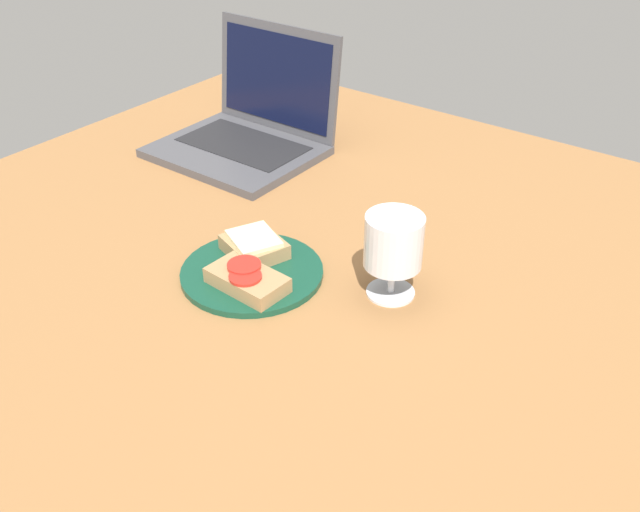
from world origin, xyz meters
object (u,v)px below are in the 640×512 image
at_px(wine_glass, 394,245).
at_px(laptop, 249,128).
at_px(plate, 252,272).
at_px(sandwich_with_tomato, 248,279).
at_px(sandwich_with_cheese, 254,245).

height_order(wine_glass, laptop, laptop).
xyz_separation_m(wine_glass, laptop, (-0.50, 0.26, -0.04)).
bearing_deg(wine_glass, laptop, 152.87).
bearing_deg(plate, wine_glass, 24.14).
relative_size(plate, laptop, 0.70).
xyz_separation_m(plate, laptop, (-0.31, 0.34, 0.04)).
height_order(sandwich_with_tomato, laptop, laptop).
relative_size(sandwich_with_tomato, wine_glass, 0.94).
bearing_deg(laptop, wine_glass, -27.13).
relative_size(sandwich_with_tomato, laptop, 0.39).
distance_m(sandwich_with_tomato, laptop, 0.51).
relative_size(sandwich_with_cheese, sandwich_with_tomato, 0.93).
relative_size(sandwich_with_cheese, wine_glass, 0.87).
distance_m(plate, sandwich_with_tomato, 0.05).
xyz_separation_m(sandwich_with_cheese, laptop, (-0.28, 0.31, 0.02)).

